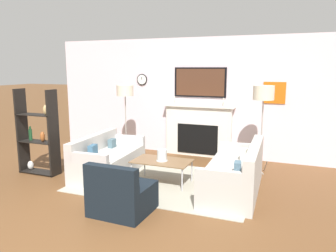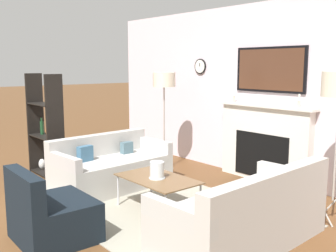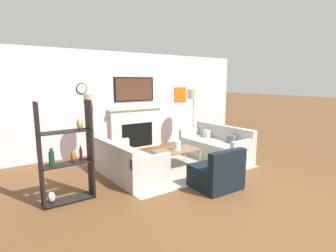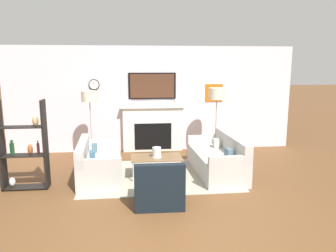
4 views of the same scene
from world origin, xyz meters
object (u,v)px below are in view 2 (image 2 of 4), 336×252
object	(u,v)px
couch_left	(111,169)
coffee_table	(158,180)
floor_lamp_left	(164,81)
shelf_unit	(45,129)
couch_right	(245,218)
armchair	(51,216)
hurricane_candle	(157,171)

from	to	relation	value
couch_left	coffee_table	distance (m)	1.17
floor_lamp_left	shelf_unit	size ratio (longest dim) A/B	1.01
couch_right	armchair	world-z (taller)	couch_right
armchair	shelf_unit	xyz separation A→B (m)	(-2.36, 0.97, 0.50)
coffee_table	couch_left	bearing A→B (deg)	177.17
coffee_table	floor_lamp_left	size ratio (longest dim) A/B	0.62
armchair	shelf_unit	size ratio (longest dim) A/B	0.49
shelf_unit	floor_lamp_left	bearing A→B (deg)	58.88
armchair	shelf_unit	world-z (taller)	shelf_unit
shelf_unit	couch_right	bearing A→B (deg)	6.50
couch_right	armchair	size ratio (longest dim) A/B	2.37
hurricane_candle	couch_right	bearing A→B (deg)	3.37
couch_right	hurricane_candle	xyz separation A→B (m)	(-1.28, -0.08, 0.21)
coffee_table	armchair	bearing A→B (deg)	-92.57
armchair	floor_lamp_left	bearing A→B (deg)	117.53
hurricane_candle	coffee_table	bearing A→B (deg)	112.83
couch_left	coffee_table	size ratio (longest dim) A/B	1.67
armchair	floor_lamp_left	world-z (taller)	floor_lamp_left
armchair	floor_lamp_left	xyz separation A→B (m)	(-1.37, 2.62, 1.24)
couch_left	coffee_table	bearing A→B (deg)	-2.83
coffee_table	floor_lamp_left	bearing A→B (deg)	137.92
floor_lamp_left	shelf_unit	bearing A→B (deg)	-121.12
armchair	coffee_table	world-z (taller)	armchair
couch_right	floor_lamp_left	distance (m)	3.21
floor_lamp_left	couch_right	bearing A→B (deg)	-24.35
couch_right	floor_lamp_left	bearing A→B (deg)	155.65
floor_lamp_left	shelf_unit	world-z (taller)	floor_lamp_left
floor_lamp_left	couch_left	bearing A→B (deg)	-77.78
coffee_table	shelf_unit	distance (m)	2.47
coffee_table	shelf_unit	bearing A→B (deg)	-171.54
couch_right	shelf_unit	world-z (taller)	shelf_unit
couch_right	hurricane_candle	distance (m)	1.30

